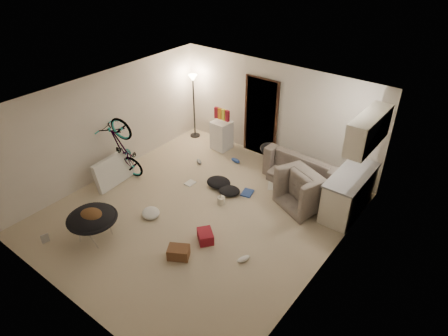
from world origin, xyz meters
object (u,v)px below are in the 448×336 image
Objects in this scene: bicycle at (125,161)px; mini_fridge at (222,135)px; floor_lamp at (193,93)px; kitchen_counter at (349,193)px; tv_box at (113,171)px; juicer at (221,200)px; sofa at (304,171)px; armchair at (311,191)px; drink_case_a at (179,252)px; drink_case_b at (205,236)px; saucer_chair at (93,222)px.

bicycle reaches higher than mini_fridge.
kitchen_counter is (4.83, -0.65, -0.87)m from floor_lamp.
tv_box is (0.10, -2.98, -0.96)m from floor_lamp.
sofa is at bearing 61.92° from juicer.
kitchen_counter reaches higher than mini_fridge.
floor_lamp is at bearing -0.30° from sofa.
armchair reaches higher than juicer.
armchair reaches higher than sofa.
kitchen_counter is at bearing -137.10° from armchair.
sofa is at bearing 49.86° from drink_case_a.
armchair reaches higher than drink_case_b.
drink_case_a is (2.86, -1.22, -0.33)m from bicycle.
tv_box reaches higher than saucer_chair.
armchair is at bearing -12.41° from floor_lamp.
saucer_chair is at bearing -83.02° from mini_fridge.
drink_case_a is at bearing -121.39° from bicycle.
floor_lamp reaches higher than drink_case_b.
mini_fridge reaches higher than armchair.
kitchen_counter reaches higher than juicer.
saucer_chair is at bearing -73.40° from floor_lamp.
sofa is 4.25m from bicycle.
saucer_chair reaches higher than sofa.
drink_case_a is (-0.63, -3.65, -0.16)m from sofa.
juicer is (1.25, 2.37, -0.30)m from saucer_chair.
sofa is 2.39× the size of mini_fridge.
tv_box is at bearing -153.79° from kitchen_counter.
armchair is 0.60× the size of bicycle.
juicer is at bearing -86.01° from bicycle.
bicycle reaches higher than drink_case_b.
saucer_chair is 2.48× the size of drink_case_a.
saucer_chair is (1.23, -1.83, -0.03)m from bicycle.
bicycle is 2.56m from juicer.
tv_box is 2.71× the size of drink_case_a.
kitchen_counter reaches higher than drink_case_a.
bicycle is at bearing -152.63° from drink_case_b.
bicycle is at bearing -87.82° from floor_lamp.
tv_box is (0.00, -0.35, -0.09)m from bicycle.
juicer is (2.48, 0.54, -0.34)m from bicycle.
bicycle reaches higher than sofa.
juicer reaches higher than drink_case_b.
armchair is 1.28× the size of mini_fridge.
mini_fridge reaches higher than tv_box.
sofa is 4.82m from saucer_chair.
armchair is 4.36m from bicycle.
saucer_chair is at bearing -117.79° from juicer.
tv_box is at bearing -145.90° from drink_case_b.
mini_fridge is at bearing -28.70° from bicycle.
bicycle reaches higher than drink_case_a.
drink_case_b is at bearing 89.54° from armchair.
floor_lamp reaches higher than kitchen_counter.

